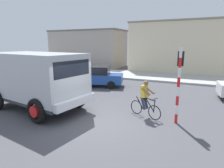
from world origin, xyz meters
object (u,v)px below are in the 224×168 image
Objects in this scene: cyclist at (145,99)px; car_red_near at (97,76)px; truck_foreground at (37,77)px; traffic_light_pole at (179,75)px.

cyclist reaches higher than car_red_near.
traffic_light_pole reaches higher than truck_foreground.
car_red_near is (-6.70, 4.89, -1.25)m from traffic_light_pole.
cyclist is at bearing 12.74° from truck_foreground.
cyclist is at bearing -42.49° from car_red_near.
truck_foreground is at bearing -90.90° from car_red_near.
traffic_light_pole is at bearing -2.33° from cyclist.
truck_foreground is 1.32× the size of car_red_near.
traffic_light_pole reaches higher than cyclist.
truck_foreground is 1.79× the size of traffic_light_pole.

